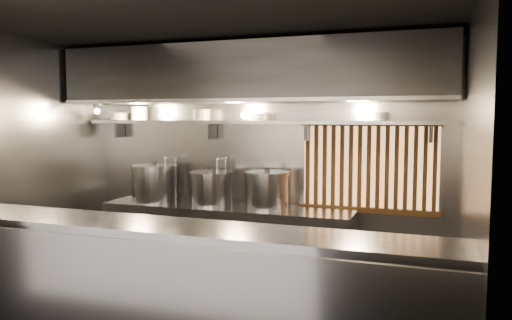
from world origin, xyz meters
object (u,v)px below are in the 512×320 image
Objects in this scene: pendant_bulb at (245,115)px; stock_pot_left at (154,183)px; heat_lamp at (96,107)px; stock_pot_mid at (211,188)px; stock_pot_right at (267,189)px.

stock_pot_left is at bearing -175.52° from pendant_bulb.
stock_pot_left is (0.64, 0.26, -0.94)m from heat_lamp.
heat_lamp reaches higher than stock_pot_mid.
heat_lamp is 1.87× the size of pendant_bulb.
pendant_bulb is 0.90m from stock_pot_right.
pendant_bulb is 0.27× the size of stock_pot_right.
pendant_bulb is 1.43m from stock_pot_left.
heat_lamp is 1.72m from stock_pot_mid.
stock_pot_right is at bearing -9.75° from pendant_bulb.
heat_lamp is at bearing -168.46° from stock_pot_mid.
stock_pot_left reaches higher than stock_pot_mid.
stock_pot_right is (0.29, -0.05, -0.85)m from pendant_bulb.
heat_lamp reaches higher than stock_pot_left.
pendant_bulb is 0.31× the size of stock_pot_left.
stock_pot_left is 1.45m from stock_pot_right.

